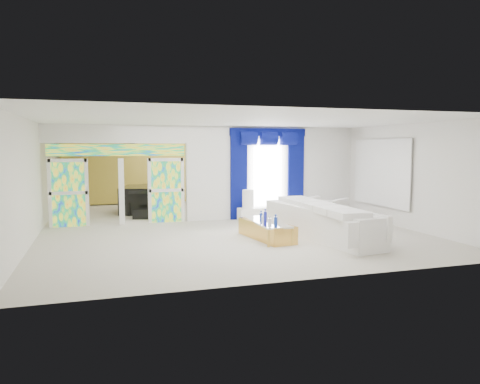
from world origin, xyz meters
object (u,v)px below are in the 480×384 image
object	(u,v)px
white_sofa	(320,223)
console_table	(257,214)
armchair	(325,210)
coffee_table	(266,230)
grand_piano	(143,199)

from	to	relation	value
white_sofa	console_table	xyz separation A→B (m)	(-0.60, 3.17, -0.19)
white_sofa	console_table	bearing A→B (deg)	92.44
armchair	coffee_table	bearing A→B (deg)	93.36
white_sofa	armchair	distance (m)	2.67
armchair	grand_piano	size ratio (longest dim) A/B	0.63
grand_piano	armchair	bearing A→B (deg)	-21.42
armchair	console_table	bearing A→B (deg)	32.84
white_sofa	coffee_table	xyz separation A→B (m)	(-1.35, 0.30, -0.17)
coffee_table	armchair	world-z (taller)	armchair
white_sofa	grand_piano	xyz separation A→B (m)	(-3.90, 6.15, 0.07)
console_table	white_sofa	bearing A→B (deg)	-79.27
coffee_table	armchair	distance (m)	3.36
coffee_table	grand_piano	size ratio (longest dim) A/B	1.07
white_sofa	armchair	xyz separation A→B (m)	(1.35, 2.30, -0.02)
white_sofa	grand_piano	distance (m)	7.29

